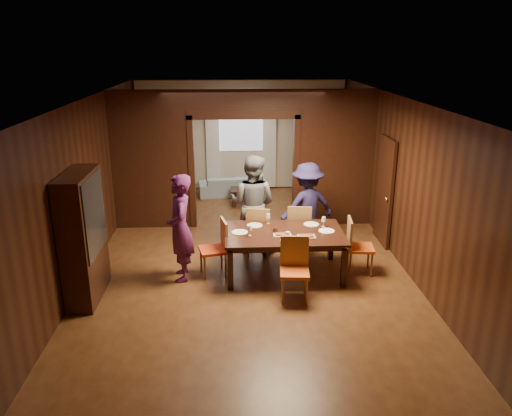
{
  "coord_description": "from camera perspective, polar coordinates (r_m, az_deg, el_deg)",
  "views": [
    {
      "loc": [
        -0.27,
        -8.65,
        3.82
      ],
      "look_at": [
        0.15,
        -0.4,
        1.05
      ],
      "focal_mm": 35.0,
      "sensor_mm": 36.0,
      "label": 1
    }
  ],
  "objects": [
    {
      "name": "wineglass_right",
      "position": [
        8.71,
        7.74,
        -1.57
      ],
      "size": [
        0.08,
        0.08,
        0.18
      ],
      "primitive_type": null,
      "color": "silver",
      "rests_on": "dining_table"
    },
    {
      "name": "coffee_table",
      "position": [
        12.21,
        -1.03,
        1.3
      ],
      "size": [
        0.8,
        0.5,
        0.4
      ],
      "primitive_type": "cube",
      "color": "black",
      "rests_on": "floor"
    },
    {
      "name": "plate_far_r",
      "position": [
        8.81,
        6.34,
        -1.86
      ],
      "size": [
        0.27,
        0.27,
        0.01
      ],
      "primitive_type": "cylinder",
      "color": "silver",
      "rests_on": "dining_table"
    },
    {
      "name": "wineglass_far",
      "position": [
        8.79,
        1.39,
        -1.22
      ],
      "size": [
        0.08,
        0.08,
        0.18
      ],
      "primitive_type": null,
      "color": "silver",
      "rests_on": "dining_table"
    },
    {
      "name": "sofa",
      "position": [
        12.99,
        -2.64,
        2.6
      ],
      "size": [
        1.82,
        0.87,
        0.51
      ],
      "primitive_type": "imported",
      "rotation": [
        0.0,
        0.0,
        3.25
      ],
      "color": "#93AEC0",
      "rests_on": "floor"
    },
    {
      "name": "dining_table",
      "position": [
        8.57,
        3.22,
        -5.15
      ],
      "size": [
        2.0,
        1.24,
        0.76
      ],
      "primitive_type": "cube",
      "color": "black",
      "rests_on": "floor"
    },
    {
      "name": "tumbler",
      "position": [
        8.08,
        3.63,
        -3.2
      ],
      "size": [
        0.07,
        0.07,
        0.14
      ],
      "primitive_type": "cylinder",
      "color": "silver",
      "rests_on": "dining_table"
    },
    {
      "name": "chair_far_r",
      "position": [
        9.42,
        4.92,
        -2.27
      ],
      "size": [
        0.49,
        0.49,
        0.97
      ],
      "primitive_type": null,
      "rotation": [
        0.0,
        0.0,
        3.03
      ],
      "color": "#DE5514",
      "rests_on": "floor"
    },
    {
      "name": "wineglass_left",
      "position": [
        8.23,
        -0.75,
        -2.61
      ],
      "size": [
        0.08,
        0.08,
        0.18
      ],
      "primitive_type": null,
      "color": "silver",
      "rests_on": "dining_table"
    },
    {
      "name": "plate_far_l",
      "position": [
        8.7,
        -0.15,
        -2.0
      ],
      "size": [
        0.27,
        0.27,
        0.01
      ],
      "primitive_type": "cylinder",
      "color": "silver",
      "rests_on": "dining_table"
    },
    {
      "name": "chair_near",
      "position": [
        7.72,
        4.44,
        -7.11
      ],
      "size": [
        0.48,
        0.48,
        0.97
      ],
      "primitive_type": null,
      "rotation": [
        0.0,
        0.0,
        -0.08
      ],
      "color": "#D34F13",
      "rests_on": "floor"
    },
    {
      "name": "floor",
      "position": [
        9.46,
        -1.05,
        -5.29
      ],
      "size": [
        9.0,
        9.0,
        0.0
      ],
      "primitive_type": "plane",
      "color": "#4D2815",
      "rests_on": "ground"
    },
    {
      "name": "chair_right",
      "position": [
        8.75,
        11.86,
        -4.27
      ],
      "size": [
        0.49,
        0.49,
        0.97
      ],
      "primitive_type": null,
      "rotation": [
        0.0,
        0.0,
        1.46
      ],
      "color": "#E85715",
      "rests_on": "floor"
    },
    {
      "name": "window_far",
      "position": [
        13.26,
        -1.74,
        9.33
      ],
      "size": [
        1.2,
        0.03,
        1.3
      ],
      "primitive_type": "cube",
      "color": "silver",
      "rests_on": "back_wall"
    },
    {
      "name": "platter_a",
      "position": [
        8.28,
        3.03,
        -3.04
      ],
      "size": [
        0.3,
        0.2,
        0.04
      ],
      "primitive_type": "cube",
      "color": "gray",
      "rests_on": "dining_table"
    },
    {
      "name": "person_grey",
      "position": [
        9.29,
        -0.39,
        0.47
      ],
      "size": [
        1.12,
        1.02,
        1.88
      ],
      "primitive_type": "imported",
      "rotation": [
        0.0,
        0.0,
        2.72
      ],
      "color": "#52535A",
      "rests_on": "floor"
    },
    {
      "name": "plate_right",
      "position": [
        8.54,
        8.06,
        -2.6
      ],
      "size": [
        0.27,
        0.27,
        0.01
      ],
      "primitive_type": "cylinder",
      "color": "white",
      "rests_on": "dining_table"
    },
    {
      "name": "plate_near",
      "position": [
        8.07,
        3.75,
        -3.72
      ],
      "size": [
        0.27,
        0.27,
        0.01
      ],
      "primitive_type": "cylinder",
      "color": "white",
      "rests_on": "dining_table"
    },
    {
      "name": "hutch",
      "position": [
        8.01,
        -19.15,
        -3.15
      ],
      "size": [
        0.4,
        1.2,
        2.0
      ],
      "primitive_type": "cube",
      "color": "black",
      "rests_on": "floor"
    },
    {
      "name": "plate_left",
      "position": [
        8.4,
        -1.87,
        -2.78
      ],
      "size": [
        0.27,
        0.27,
        0.01
      ],
      "primitive_type": "cylinder",
      "color": "silver",
      "rests_on": "dining_table"
    },
    {
      "name": "serving_bowl",
      "position": [
        8.52,
        3.93,
        -2.29
      ],
      "size": [
        0.28,
        0.28,
        0.07
      ],
      "primitive_type": "imported",
      "color": "black",
      "rests_on": "dining_table"
    },
    {
      "name": "door_right",
      "position": [
        10.01,
        14.47,
        1.87
      ],
      "size": [
        0.06,
        0.9,
        2.1
      ],
      "primitive_type": "cube",
      "color": "black",
      "rests_on": "floor"
    },
    {
      "name": "room_walls",
      "position": [
        10.79,
        -1.43,
        6.14
      ],
      "size": [
        5.52,
        9.01,
        2.9
      ],
      "color": "black",
      "rests_on": "floor"
    },
    {
      "name": "platter_b",
      "position": [
        8.24,
        5.79,
        -3.21
      ],
      "size": [
        0.3,
        0.2,
        0.04
      ],
      "primitive_type": "cube",
      "color": "gray",
      "rests_on": "dining_table"
    },
    {
      "name": "condiment_jar",
      "position": [
        8.37,
        2.23,
        -2.51
      ],
      "size": [
        0.08,
        0.08,
        0.11
      ],
      "primitive_type": null,
      "color": "#471D10",
      "rests_on": "dining_table"
    },
    {
      "name": "chair_left",
      "position": [
        8.51,
        -4.95,
        -4.59
      ],
      "size": [
        0.53,
        0.53,
        0.97
      ],
      "primitive_type": null,
      "rotation": [
        0.0,
        0.0,
        -1.35
      ],
      "color": "red",
      "rests_on": "floor"
    },
    {
      "name": "curtain_left",
      "position": [
        13.31,
        -4.97,
        7.33
      ],
      "size": [
        0.35,
        0.06,
        2.4
      ],
      "primitive_type": "cube",
      "color": "white",
      "rests_on": "back_wall"
    },
    {
      "name": "person_navy",
      "position": [
        9.49,
        5.85,
        0.17
      ],
      "size": [
        1.23,
        0.94,
        1.69
      ],
      "primitive_type": "imported",
      "rotation": [
        0.0,
        0.0,
        3.46
      ],
      "color": "#1C183C",
      "rests_on": "floor"
    },
    {
      "name": "ceiling",
      "position": [
        8.7,
        -1.16,
        12.47
      ],
      "size": [
        5.5,
        9.0,
        0.02
      ],
      "primitive_type": "cube",
      "color": "silver",
      "rests_on": "room_walls"
    },
    {
      "name": "curtain_right",
      "position": [
        13.34,
        1.53,
        7.42
      ],
      "size": [
        0.35,
        0.06,
        2.4
      ],
      "primitive_type": "cube",
      "color": "white",
      "rests_on": "back_wall"
    },
    {
      "name": "chair_far_l",
      "position": [
        9.26,
        0.39,
        -2.56
      ],
      "size": [
        0.52,
        0.52,
        0.97
      ],
      "primitive_type": null,
      "rotation": [
        0.0,
        0.0,
        2.95
      ],
      "color": "red",
      "rests_on": "floor"
    },
    {
      "name": "person_purple",
      "position": [
        8.29,
        -8.65,
        -2.28
      ],
      "size": [
        0.51,
        0.71,
        1.81
      ],
      "primitive_type": "imported",
      "rotation": [
        0.0,
        0.0,
        -1.44
      ],
      "color": "#531C52",
      "rests_on": "floor"
    }
  ]
}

